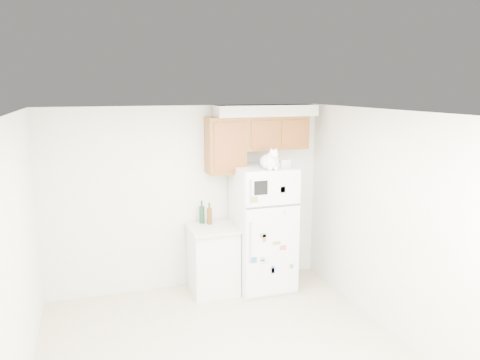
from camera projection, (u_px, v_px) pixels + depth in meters
name	position (u px, v px, depth m)	size (l,w,h in m)	color
room_shell	(234.00, 195.00, 4.68)	(3.84, 4.04, 2.52)	white
refrigerator	(263.00, 228.00, 6.37)	(0.76, 0.78, 1.70)	white
base_counter	(213.00, 259.00, 6.30)	(0.64, 0.64, 0.92)	white
cat	(271.00, 161.00, 5.97)	(0.28, 0.42, 0.29)	white
storage_box_back	(273.00, 161.00, 6.36)	(0.18, 0.13, 0.10)	white
storage_box_front	(284.00, 163.00, 6.25)	(0.15, 0.11, 0.09)	white
bottle_green	(202.00, 212.00, 6.33)	(0.07, 0.07, 0.31)	#19381E
bottle_amber	(209.00, 213.00, 6.28)	(0.07, 0.07, 0.30)	#593814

